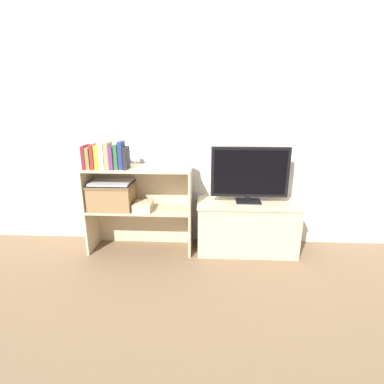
# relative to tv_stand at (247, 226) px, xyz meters

# --- Properties ---
(ground_plane) EXTENTS (16.00, 16.00, 0.00)m
(ground_plane) POSITION_rel_tv_stand_xyz_m (-0.51, -0.19, -0.24)
(ground_plane) COLOR brown
(wall_back) EXTENTS (10.00, 0.05, 2.40)m
(wall_back) POSITION_rel_tv_stand_xyz_m (-0.51, 0.22, 0.96)
(wall_back) COLOR silver
(wall_back) RESTS_ON ground_plane
(tv_stand) EXTENTS (0.92, 0.40, 0.48)m
(tv_stand) POSITION_rel_tv_stand_xyz_m (0.00, 0.00, 0.00)
(tv_stand) COLOR #CCB793
(tv_stand) RESTS_ON ground_plane
(tv) EXTENTS (0.68, 0.14, 0.50)m
(tv) POSITION_rel_tv_stand_xyz_m (-0.00, -0.00, 0.51)
(tv) COLOR black
(tv) RESTS_ON tv_stand
(bookshelf_lower_tier) EXTENTS (0.95, 0.33, 0.42)m
(bookshelf_lower_tier) POSITION_rel_tv_stand_xyz_m (-0.99, 0.04, 0.03)
(bookshelf_lower_tier) COLOR #CCB793
(bookshelf_lower_tier) RESTS_ON ground_plane
(bookshelf_upper_tier) EXTENTS (0.95, 0.33, 0.38)m
(bookshelf_upper_tier) POSITION_rel_tv_stand_xyz_m (-0.99, 0.03, 0.43)
(bookshelf_upper_tier) COLOR #CCB793
(bookshelf_upper_tier) RESTS_ON bookshelf_lower_tier
(book_maroon) EXTENTS (0.03, 0.16, 0.20)m
(book_maroon) POSITION_rel_tv_stand_xyz_m (-1.42, -0.09, 0.66)
(book_maroon) COLOR maroon
(book_maroon) RESTS_ON bookshelf_upper_tier
(book_olive) EXTENTS (0.03, 0.16, 0.19)m
(book_olive) POSITION_rel_tv_stand_xyz_m (-1.38, -0.09, 0.65)
(book_olive) COLOR olive
(book_olive) RESTS_ON bookshelf_upper_tier
(book_crimson) EXTENTS (0.03, 0.14, 0.21)m
(book_crimson) POSITION_rel_tv_stand_xyz_m (-1.35, -0.09, 0.66)
(book_crimson) COLOR #B22328
(book_crimson) RESTS_ON bookshelf_upper_tier
(book_mustard) EXTENTS (0.04, 0.13, 0.20)m
(book_mustard) POSITION_rel_tv_stand_xyz_m (-1.31, -0.09, 0.66)
(book_mustard) COLOR gold
(book_mustard) RESTS_ON bookshelf_upper_tier
(book_ivory) EXTENTS (0.04, 0.14, 0.22)m
(book_ivory) POSITION_rel_tv_stand_xyz_m (-1.27, -0.09, 0.67)
(book_ivory) COLOR silver
(book_ivory) RESTS_ON bookshelf_upper_tier
(book_tan) EXTENTS (0.04, 0.14, 0.23)m
(book_tan) POSITION_rel_tv_stand_xyz_m (-1.22, -0.09, 0.67)
(book_tan) COLOR tan
(book_tan) RESTS_ON bookshelf_upper_tier
(book_plum) EXTENTS (0.03, 0.15, 0.20)m
(book_plum) POSITION_rel_tv_stand_xyz_m (-1.19, -0.09, 0.65)
(book_plum) COLOR #6B2D66
(book_plum) RESTS_ON bookshelf_upper_tier
(book_forest) EXTENTS (0.03, 0.12, 0.21)m
(book_forest) POSITION_rel_tv_stand_xyz_m (-1.15, -0.09, 0.66)
(book_forest) COLOR #286638
(book_forest) RESTS_ON bookshelf_upper_tier
(book_navy) EXTENTS (0.04, 0.12, 0.24)m
(book_navy) POSITION_rel_tv_stand_xyz_m (-1.11, -0.09, 0.67)
(book_navy) COLOR navy
(book_navy) RESTS_ON bookshelf_upper_tier
(book_charcoal) EXTENTS (0.03, 0.15, 0.19)m
(book_charcoal) POSITION_rel_tv_stand_xyz_m (-1.07, -0.09, 0.65)
(book_charcoal) COLOR #232328
(book_charcoal) RESTS_ON bookshelf_upper_tier
(baby_monitor) EXTENTS (0.05, 0.03, 0.14)m
(baby_monitor) POSITION_rel_tv_stand_xyz_m (-0.57, -0.02, 0.61)
(baby_monitor) COLOR white
(baby_monitor) RESTS_ON bookshelf_upper_tier
(storage_basket_left) EXTENTS (0.39, 0.30, 0.23)m
(storage_basket_left) POSITION_rel_tv_stand_xyz_m (-1.24, -0.04, 0.30)
(storage_basket_left) COLOR #937047
(storage_basket_left) RESTS_ON bookshelf_lower_tier
(laptop) EXTENTS (0.36, 0.24, 0.02)m
(laptop) POSITION_rel_tv_stand_xyz_m (-1.24, -0.04, 0.42)
(laptop) COLOR #BCBCC1
(laptop) RESTS_ON storage_basket_left
(magazine_stack) EXTENTS (0.16, 0.20, 0.07)m
(magazine_stack) POSITION_rel_tv_stand_xyz_m (-0.95, -0.08, 0.21)
(magazine_stack) COLOR beige
(magazine_stack) RESTS_ON bookshelf_lower_tier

